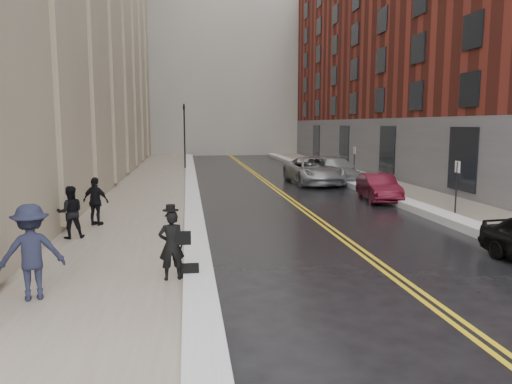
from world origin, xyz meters
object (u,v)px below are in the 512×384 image
object	(u,v)px
pedestrian_b	(31,252)
pedestrian_a	(70,212)
car_silver_near	(335,170)
car_silver_far	(314,171)
pedestrian_main	(171,245)
pedestrian_c	(96,201)
car_maroon	(379,187)

from	to	relation	value
pedestrian_b	pedestrian_a	bearing A→B (deg)	-102.99
pedestrian_a	car_silver_near	bearing A→B (deg)	-145.82
car_silver_far	pedestrian_main	world-z (taller)	pedestrian_main
pedestrian_a	pedestrian_b	world-z (taller)	pedestrian_b
pedestrian_main	pedestrian_c	bearing A→B (deg)	-76.71
pedestrian_a	pedestrian_c	xyz separation A→B (m)	(0.42, 1.94, 0.03)
pedestrian_a	car_silver_far	bearing A→B (deg)	-143.62
pedestrian_a	pedestrian_b	size ratio (longest dim) A/B	0.84
car_maroon	pedestrian_a	size ratio (longest dim) A/B	2.41
pedestrian_b	pedestrian_c	distance (m)	7.43
car_silver_near	pedestrian_b	world-z (taller)	pedestrian_b
pedestrian_b	car_silver_far	bearing A→B (deg)	-137.00
pedestrian_main	pedestrian_a	size ratio (longest dim) A/B	0.98
car_silver_far	pedestrian_a	bearing A→B (deg)	-131.13
car_silver_far	pedestrian_b	distance (m)	22.07
pedestrian_c	pedestrian_a	bearing A→B (deg)	102.30
pedestrian_a	pedestrian_b	xyz separation A→B (m)	(0.47, -5.49, 0.16)
car_silver_far	pedestrian_main	size ratio (longest dim) A/B	3.68
car_maroon	pedestrian_c	distance (m)	13.13
car_silver_far	car_maroon	bearing A→B (deg)	-80.69
car_silver_near	pedestrian_b	distance (m)	23.56
car_silver_near	pedestrian_main	xyz separation A→B (m)	(-9.60, -19.19, 0.18)
car_maroon	pedestrian_a	xyz separation A→B (m)	(-12.59, -6.85, 0.32)
car_silver_near	pedestrian_b	size ratio (longest dim) A/B	2.74
car_silver_near	pedestrian_a	bearing A→B (deg)	-128.84
car_silver_near	pedestrian_a	xyz separation A→B (m)	(-12.80, -14.58, 0.19)
pedestrian_main	pedestrian_a	world-z (taller)	pedestrian_a
car_silver_near	pedestrian_c	world-z (taller)	pedestrian_c
car_silver_far	pedestrian_b	xyz separation A→B (m)	(-10.72, -19.29, 0.31)
car_maroon	car_silver_far	xyz separation A→B (m)	(-1.40, 6.95, 0.17)
car_silver_near	car_silver_far	size ratio (longest dim) A/B	0.91
car_silver_near	pedestrian_main	size ratio (longest dim) A/B	3.33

